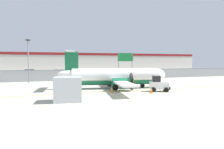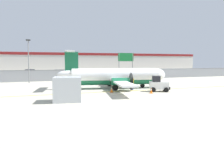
{
  "view_description": "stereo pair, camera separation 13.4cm",
  "coord_description": "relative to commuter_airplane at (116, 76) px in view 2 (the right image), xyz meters",
  "views": [
    {
      "loc": [
        -8.77,
        -20.4,
        3.55
      ],
      "look_at": [
        -0.11,
        5.84,
        1.8
      ],
      "focal_mm": 32.0,
      "sensor_mm": 36.0,
      "label": 1
    },
    {
      "loc": [
        -8.64,
        -20.44,
        3.55
      ],
      "look_at": [
        -0.11,
        5.84,
        1.8
      ],
      "focal_mm": 32.0,
      "sensor_mm": 36.0,
      "label": 2
    }
  ],
  "objects": [
    {
      "name": "parked_car_1",
      "position": [
        -5.88,
        24.88,
        -0.71
      ],
      "size": [
        4.33,
        2.28,
        1.58
      ],
      "rotation": [
        0.0,
        0.0,
        -0.08
      ],
      "color": "silver",
      "rests_on": "parking_lot_strip"
    },
    {
      "name": "cargo_container",
      "position": [
        -7.1,
        -7.05,
        -0.5
      ],
      "size": [
        2.66,
        2.32,
        2.2
      ],
      "rotation": [
        0.0,
        0.0,
        -0.14
      ],
      "color": "#B7BCC1",
      "rests_on": "ground"
    },
    {
      "name": "ground_plane",
      "position": [
        -0.15,
        -2.8,
        -1.6
      ],
      "size": [
        140.0,
        140.0,
        0.01
      ],
      "color": "#B2AD99"
    },
    {
      "name": "traffic_cone_far_left",
      "position": [
        -4.56,
        2.17,
        -1.29
      ],
      "size": [
        0.36,
        0.36,
        0.64
      ],
      "color": "orange",
      "rests_on": "ground"
    },
    {
      "name": "apron_light_pole",
      "position": [
        -11.74,
        10.72,
        2.7
      ],
      "size": [
        0.7,
        0.3,
        7.27
      ],
      "color": "slate",
      "rests_on": "ground"
    },
    {
      "name": "baggage_tug",
      "position": [
        3.88,
        -4.34,
        -0.75
      ],
      "size": [
        2.57,
        2.06,
        1.88
      ],
      "rotation": [
        0.0,
        0.0,
        -0.39
      ],
      "color": "silver",
      "rests_on": "ground"
    },
    {
      "name": "parked_car_4",
      "position": [
        14.51,
        21.93,
        -0.71
      ],
      "size": [
        4.26,
        2.13,
        1.58
      ],
      "rotation": [
        0.0,
        0.0,
        3.18
      ],
      "color": "black",
      "rests_on": "parking_lot_strip"
    },
    {
      "name": "background_building",
      "position": [
        -0.15,
        43.19,
        1.66
      ],
      "size": [
        91.0,
        8.1,
        6.5
      ],
      "color": "beige",
      "rests_on": "ground"
    },
    {
      "name": "highway_sign",
      "position": [
        7.66,
        15.58,
        2.54
      ],
      "size": [
        3.6,
        0.14,
        5.5
      ],
      "color": "slate",
      "rests_on": "ground"
    },
    {
      "name": "parked_car_2",
      "position": [
        0.16,
        20.05,
        -0.71
      ],
      "size": [
        4.33,
        2.29,
        1.58
      ],
      "rotation": [
        0.0,
        0.0,
        -0.09
      ],
      "color": "#19662D",
      "rests_on": "parking_lot_strip"
    },
    {
      "name": "perimeter_fence",
      "position": [
        -0.15,
        13.2,
        -0.49
      ],
      "size": [
        98.0,
        0.1,
        2.1
      ],
      "color": "gray",
      "rests_on": "ground"
    },
    {
      "name": "parking_lot_strip",
      "position": [
        -0.15,
        24.7,
        -1.54
      ],
      "size": [
        98.0,
        17.0,
        0.12
      ],
      "color": "#38383A",
      "rests_on": "ground"
    },
    {
      "name": "parked_car_3",
      "position": [
        5.43,
        19.25,
        -0.71
      ],
      "size": [
        4.38,
        2.42,
        1.58
      ],
      "rotation": [
        0.0,
        0.0,
        -0.13
      ],
      "color": "navy",
      "rests_on": "parking_lot_strip"
    },
    {
      "name": "parked_car_0",
      "position": [
        -12.84,
        28.72,
        -0.71
      ],
      "size": [
        4.22,
        2.03,
        1.58
      ],
      "rotation": [
        0.0,
        0.0,
        0.01
      ],
      "color": "black",
      "rests_on": "parking_lot_strip"
    },
    {
      "name": "traffic_cone_near_right",
      "position": [
        -1.73,
        -3.31,
        -1.29
      ],
      "size": [
        0.36,
        0.36,
        0.64
      ],
      "color": "orange",
      "rests_on": "ground"
    },
    {
      "name": "traffic_cone_near_left",
      "position": [
        2.34,
        -5.34,
        -1.29
      ],
      "size": [
        0.36,
        0.36,
        0.64
      ],
      "color": "orange",
      "rests_on": "ground"
    },
    {
      "name": "commuter_airplane",
      "position": [
        0.0,
        0.0,
        0.0
      ],
      "size": [
        14.7,
        16.07,
        4.92
      ],
      "rotation": [
        0.0,
        0.0,
        -0.14
      ],
      "color": "white",
      "rests_on": "ground"
    },
    {
      "name": "ground_crew_worker",
      "position": [
        1.19,
        -2.48,
        -0.65
      ],
      "size": [
        0.54,
        0.35,
        1.7
      ],
      "rotation": [
        0.0,
        0.0,
        1.53
      ],
      "color": "#191E4C",
      "rests_on": "ground"
    }
  ]
}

